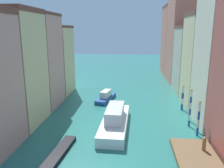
{
  "coord_description": "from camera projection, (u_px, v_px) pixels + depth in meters",
  "views": [
    {
      "loc": [
        1.7,
        -16.07,
        12.34
      ],
      "look_at": [
        -2.37,
        29.46,
        1.5
      ],
      "focal_mm": 36.92,
      "sensor_mm": 36.0,
      "label": 1
    }
  ],
  "objects": [
    {
      "name": "building_right_3",
      "position": [
        193.0,
        60.0,
        45.48
      ],
      "size": [
        6.76,
        8.7,
        13.1
      ],
      "color": "#BCB299",
      "rests_on": "ground"
    },
    {
      "name": "building_left_3",
      "position": [
        53.0,
        60.0,
        44.76
      ],
      "size": [
        6.76,
        7.29,
        13.09
      ],
      "color": "beige",
      "rests_on": "ground"
    },
    {
      "name": "vaporetto_white",
      "position": [
        115.0,
        120.0,
        29.47
      ],
      "size": [
        3.44,
        11.4,
        2.79
      ],
      "color": "white",
      "rests_on": "ground"
    },
    {
      "name": "gondola_black",
      "position": [
        55.0,
        159.0,
        22.17
      ],
      "size": [
        2.06,
        9.2,
        0.44
      ],
      "color": "black",
      "rests_on": "ground"
    },
    {
      "name": "mooring_pole_3",
      "position": [
        183.0,
        97.0,
        35.89
      ],
      "size": [
        0.39,
        0.39,
        4.02
      ],
      "color": "#1E479E",
      "rests_on": "ground"
    },
    {
      "name": "building_right_4",
      "position": [
        184.0,
        35.0,
        54.44
      ],
      "size": [
        6.76,
        11.57,
        22.13
      ],
      "color": "#C6705B",
      "rests_on": "ground"
    },
    {
      "name": "person_on_dock",
      "position": [
        204.0,
        144.0,
        23.03
      ],
      "size": [
        0.36,
        0.36,
        1.47
      ],
      "color": "olive",
      "rests_on": "waterfront_dock"
    },
    {
      "name": "mooring_pole_0",
      "position": [
        199.0,
        118.0,
        27.01
      ],
      "size": [
        0.28,
        0.28,
        4.32
      ],
      "color": "#1E479E",
      "rests_on": "ground"
    },
    {
      "name": "mooring_pole_1",
      "position": [
        190.0,
        107.0,
        29.55
      ],
      "size": [
        0.29,
        0.29,
        5.08
      ],
      "color": "#1E479E",
      "rests_on": "ground"
    },
    {
      "name": "mooring_pole_2",
      "position": [
        190.0,
        107.0,
        31.45
      ],
      "size": [
        0.3,
        0.3,
        3.99
      ],
      "color": "#1E479E",
      "rests_on": "ground"
    },
    {
      "name": "motorboat_0",
      "position": [
        106.0,
        97.0,
        40.96
      ],
      "size": [
        3.25,
        6.41,
        1.8
      ],
      "color": "#234C93",
      "rests_on": "ground"
    },
    {
      "name": "building_left_1",
      "position": [
        13.0,
        68.0,
        29.68
      ],
      "size": [
        6.76,
        7.49,
        14.99
      ],
      "color": "beige",
      "rests_on": "ground"
    },
    {
      "name": "waterfront_dock",
      "position": [
        196.0,
        158.0,
        22.28
      ],
      "size": [
        4.02,
        6.97,
        0.51
      ],
      "color": "brown",
      "rests_on": "ground"
    },
    {
      "name": "building_right_5",
      "position": [
        175.0,
        40.0,
        65.64
      ],
      "size": [
        6.76,
        10.69,
        18.88
      ],
      "color": "#C6705B",
      "rests_on": "ground"
    },
    {
      "name": "building_right_2",
      "position": [
        207.0,
        60.0,
        37.08
      ],
      "size": [
        6.76,
        7.54,
        15.15
      ],
      "color": "beige",
      "rests_on": "ground"
    },
    {
      "name": "ground_plane",
      "position": [
        122.0,
        98.0,
        42.32
      ],
      "size": [
        154.0,
        154.0,
        0.0
      ],
      "primitive_type": "plane",
      "color": "#28756B"
    },
    {
      "name": "building_left_2",
      "position": [
        37.0,
        61.0,
        37.05
      ],
      "size": [
        6.76,
        7.45,
        14.89
      ],
      "color": "tan",
      "rests_on": "ground"
    }
  ]
}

